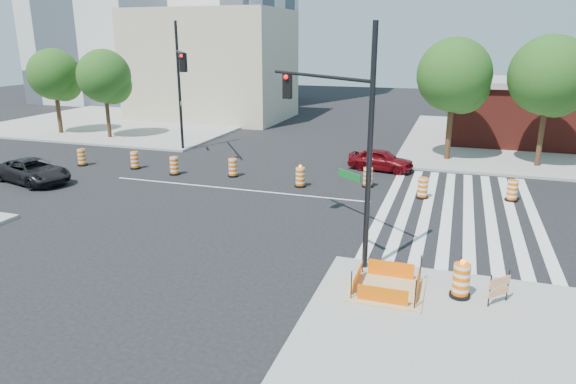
{
  "coord_description": "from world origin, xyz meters",
  "views": [
    {
      "loc": [
        10.58,
        -23.15,
        7.41
      ],
      "look_at": [
        4.25,
        -4.09,
        1.4
      ],
      "focal_mm": 32.0,
      "sensor_mm": 36.0,
      "label": 1
    }
  ],
  "objects_px": {
    "dark_suv": "(33,171)",
    "signal_pole_se": "(339,121)",
    "red_coupe": "(381,160)",
    "signal_pole_nw": "(180,76)"
  },
  "relations": [
    {
      "from": "dark_suv",
      "to": "signal_pole_nw",
      "type": "distance_m",
      "value": 10.5
    },
    {
      "from": "red_coupe",
      "to": "dark_suv",
      "type": "bearing_deg",
      "value": 125.53
    },
    {
      "from": "dark_suv",
      "to": "signal_pole_se",
      "type": "bearing_deg",
      "value": -88.18
    },
    {
      "from": "dark_suv",
      "to": "signal_pole_se",
      "type": "xyz_separation_m",
      "value": [
        17.56,
        -4.23,
        4.14
      ]
    },
    {
      "from": "signal_pole_se",
      "to": "red_coupe",
      "type": "bearing_deg",
      "value": -48.08
    },
    {
      "from": "red_coupe",
      "to": "dark_suv",
      "type": "xyz_separation_m",
      "value": [
        -17.24,
        -8.54,
        -0.0
      ]
    },
    {
      "from": "dark_suv",
      "to": "red_coupe",
      "type": "bearing_deg",
      "value": -48.28
    },
    {
      "from": "red_coupe",
      "to": "dark_suv",
      "type": "relative_size",
      "value": 0.82
    },
    {
      "from": "red_coupe",
      "to": "signal_pole_se",
      "type": "xyz_separation_m",
      "value": [
        0.32,
        -12.77,
        4.13
      ]
    },
    {
      "from": "signal_pole_se",
      "to": "dark_suv",
      "type": "bearing_deg",
      "value": 26.96
    }
  ]
}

